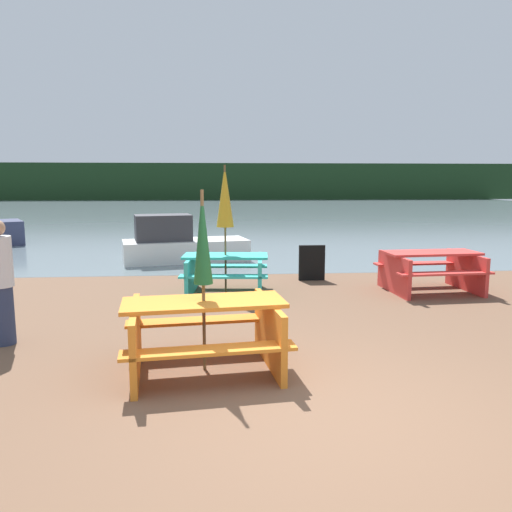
% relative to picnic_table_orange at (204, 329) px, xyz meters
% --- Properties ---
extents(ground_plane, '(60.00, 60.00, 0.00)m').
position_rel_picnic_table_orange_xyz_m(ground_plane, '(1.13, -1.27, -0.47)').
color(ground_plane, brown).
extents(water, '(60.00, 50.00, 0.00)m').
position_rel_picnic_table_orange_xyz_m(water, '(1.13, 30.67, -0.47)').
color(water, slate).
rests_on(water, ground_plane).
extents(far_treeline, '(80.00, 1.60, 4.00)m').
position_rel_picnic_table_orange_xyz_m(far_treeline, '(1.13, 50.67, 1.53)').
color(far_treeline, '#193319').
rests_on(far_treeline, water).
extents(picnic_table_orange, '(1.92, 1.58, 0.79)m').
position_rel_picnic_table_orange_xyz_m(picnic_table_orange, '(0.00, 0.00, 0.00)').
color(picnic_table_orange, orange).
rests_on(picnic_table_orange, ground_plane).
extents(picnic_table_red, '(1.83, 1.49, 0.77)m').
position_rel_picnic_table_orange_xyz_m(picnic_table_red, '(4.19, 3.68, -0.01)').
color(picnic_table_red, red).
rests_on(picnic_table_red, ground_plane).
extents(picnic_table_teal, '(1.67, 1.51, 0.73)m').
position_rel_picnic_table_orange_xyz_m(picnic_table_teal, '(0.30, 3.80, -0.03)').
color(picnic_table_teal, '#33B7A8').
rests_on(picnic_table_teal, ground_plane).
extents(umbrella_darkgreen, '(0.21, 0.21, 2.00)m').
position_rel_picnic_table_orange_xyz_m(umbrella_darkgreen, '(0.00, 0.00, 0.99)').
color(umbrella_darkgreen, brown).
rests_on(umbrella_darkgreen, ground_plane).
extents(umbrella_gold, '(0.32, 0.32, 2.38)m').
position_rel_picnic_table_orange_xyz_m(umbrella_gold, '(0.30, 3.80, 1.33)').
color(umbrella_gold, brown).
rests_on(umbrella_gold, ground_plane).
extents(boat, '(3.40, 1.93, 1.23)m').
position_rel_picnic_table_orange_xyz_m(boat, '(-0.84, 7.71, -0.03)').
color(boat, silver).
rests_on(boat, water).
extents(person, '(0.32, 0.32, 1.61)m').
position_rel_picnic_table_orange_xyz_m(person, '(-2.60, 1.08, 0.34)').
color(person, '#283351').
rests_on(person, ground_plane).
extents(signboard, '(0.55, 0.08, 0.75)m').
position_rel_picnic_table_orange_xyz_m(signboard, '(2.14, 4.91, -0.10)').
color(signboard, black).
rests_on(signboard, ground_plane).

